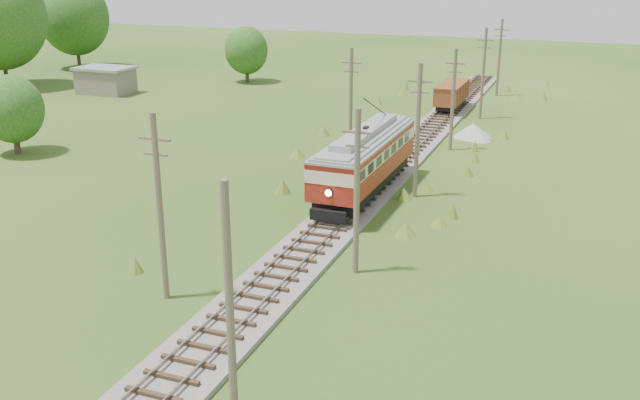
% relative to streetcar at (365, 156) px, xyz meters
% --- Properties ---
extents(railbed_main, '(3.60, 96.00, 0.57)m').
position_rel_streetcar_xyz_m(railbed_main, '(0.00, 4.19, -2.67)').
color(railbed_main, '#605B54').
rests_on(railbed_main, ground).
extents(streetcar, '(3.33, 13.78, 6.28)m').
position_rel_streetcar_xyz_m(streetcar, '(0.00, 0.00, 0.00)').
color(streetcar, black).
rests_on(streetcar, ground).
extents(gondola, '(2.40, 7.27, 2.41)m').
position_rel_streetcar_xyz_m(gondola, '(0.00, 29.52, -0.99)').
color(gondola, black).
rests_on(gondola, ground).
extents(gravel_pile, '(3.54, 3.76, 1.29)m').
position_rel_streetcar_xyz_m(gravel_pile, '(4.14, 19.08, -2.26)').
color(gravel_pile, gray).
rests_on(gravel_pile, ground).
extents(utility_pole_r_1, '(0.30, 0.30, 8.80)m').
position_rel_streetcar_xyz_m(utility_pole_r_1, '(3.10, -24.81, 1.54)').
color(utility_pole_r_1, brown).
rests_on(utility_pole_r_1, ground).
extents(utility_pole_r_2, '(1.60, 0.30, 8.60)m').
position_rel_streetcar_xyz_m(utility_pole_r_2, '(3.30, -11.81, 1.57)').
color(utility_pole_r_2, brown).
rests_on(utility_pole_r_2, ground).
extents(utility_pole_r_3, '(1.60, 0.30, 9.00)m').
position_rel_streetcar_xyz_m(utility_pole_r_3, '(3.20, 1.19, 1.77)').
color(utility_pole_r_3, brown).
rests_on(utility_pole_r_3, ground).
extents(utility_pole_r_4, '(1.60, 0.30, 8.40)m').
position_rel_streetcar_xyz_m(utility_pole_r_4, '(3.00, 14.19, 1.46)').
color(utility_pole_r_4, brown).
rests_on(utility_pole_r_4, ground).
extents(utility_pole_r_5, '(1.60, 0.30, 8.90)m').
position_rel_streetcar_xyz_m(utility_pole_r_5, '(3.40, 27.19, 1.72)').
color(utility_pole_r_5, brown).
rests_on(utility_pole_r_5, ground).
extents(utility_pole_r_6, '(1.60, 0.30, 8.70)m').
position_rel_streetcar_xyz_m(utility_pole_r_6, '(3.20, 40.19, 1.62)').
color(utility_pole_r_6, brown).
rests_on(utility_pole_r_6, ground).
extents(utility_pole_l_a, '(1.60, 0.30, 9.00)m').
position_rel_streetcar_xyz_m(utility_pole_l_a, '(-4.20, -17.81, 1.77)').
color(utility_pole_l_a, brown).
rests_on(utility_pole_l_a, ground).
extents(utility_pole_l_b, '(1.60, 0.30, 8.60)m').
position_rel_streetcar_xyz_m(utility_pole_l_b, '(-4.50, 10.19, 1.57)').
color(utility_pole_l_b, brown).
rests_on(utility_pole_l_b, ground).
extents(tree_left_5, '(9.66, 9.66, 12.44)m').
position_rel_streetcar_xyz_m(tree_left_5, '(-56.00, 40.19, 4.27)').
color(tree_left_5, '#38281C').
rests_on(tree_left_5, ground).
extents(tree_mid_a, '(5.46, 5.46, 7.03)m').
position_rel_streetcar_xyz_m(tree_mid_a, '(-28.00, 38.19, 1.16)').
color(tree_mid_a, '#38281C').
rests_on(tree_mid_a, ground).
extents(tree_mid_c, '(5.04, 5.04, 6.49)m').
position_rel_streetcar_xyz_m(tree_mid_c, '(-30.00, 0.19, 0.85)').
color(tree_mid_c, '#38281C').
rests_on(tree_mid_c, ground).
extents(shed, '(6.40, 4.40, 3.10)m').
position_rel_streetcar_xyz_m(shed, '(-40.00, 25.19, -1.28)').
color(shed, slate).
rests_on(shed, ground).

